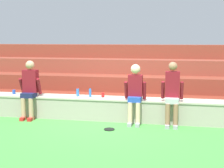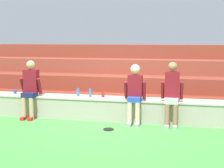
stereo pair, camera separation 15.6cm
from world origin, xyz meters
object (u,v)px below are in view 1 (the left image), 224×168
at_px(person_center, 172,92).
at_px(plastic_cup_middle, 14,92).
at_px(water_bottle_mid_right, 90,93).
at_px(water_bottle_mid_left, 78,92).
at_px(frisbee, 109,129).
at_px(plastic_cup_right_end, 103,95).
at_px(person_far_left, 30,87).
at_px(person_left_of_center, 135,92).

distance_m(person_center, plastic_cup_middle, 4.13).
distance_m(water_bottle_mid_right, water_bottle_mid_left, 0.34).
xyz_separation_m(water_bottle_mid_left, frisbee, (1.00, -0.88, -0.66)).
relative_size(water_bottle_mid_right, water_bottle_mid_left, 1.00).
bearing_deg(plastic_cup_right_end, person_far_left, -171.56).
height_order(person_far_left, water_bottle_mid_left, person_far_left).
height_order(person_center, plastic_cup_middle, person_center).
bearing_deg(person_center, frisbee, -156.15).
distance_m(person_far_left, person_center, 3.53).
xyz_separation_m(person_far_left, plastic_cup_middle, (-0.59, 0.27, -0.19)).
relative_size(water_bottle_mid_right, plastic_cup_middle, 1.99).
bearing_deg(person_left_of_center, person_center, 1.54).
height_order(person_far_left, plastic_cup_right_end, person_far_left).
xyz_separation_m(person_far_left, frisbee, (2.17, -0.61, -0.79)).
height_order(person_far_left, water_bottle_mid_right, person_far_left).
relative_size(water_bottle_mid_right, frisbee, 0.92).
bearing_deg(water_bottle_mid_right, water_bottle_mid_left, 174.52).
xyz_separation_m(person_center, water_bottle_mid_right, (-2.02, 0.25, -0.13)).
height_order(person_far_left, person_left_of_center, person_far_left).
bearing_deg(person_center, water_bottle_mid_left, 173.20).
xyz_separation_m(person_center, water_bottle_mid_left, (-2.36, 0.28, -0.13)).
xyz_separation_m(person_left_of_center, water_bottle_mid_right, (-1.16, 0.27, -0.11)).
height_order(plastic_cup_right_end, plastic_cup_middle, plastic_cup_right_end).
bearing_deg(person_left_of_center, water_bottle_mid_left, 168.53).
height_order(water_bottle_mid_right, frisbee, water_bottle_mid_right).
relative_size(person_far_left, water_bottle_mid_right, 6.64).
bearing_deg(water_bottle_mid_left, person_far_left, -167.01).
bearing_deg(person_center, water_bottle_mid_right, 172.98).
relative_size(person_left_of_center, person_center, 0.96).
height_order(water_bottle_mid_right, water_bottle_mid_left, water_bottle_mid_right).
bearing_deg(person_center, person_left_of_center, -178.46).
relative_size(plastic_cup_middle, frisbee, 0.46).
bearing_deg(plastic_cup_middle, person_far_left, -25.06).
distance_m(plastic_cup_middle, frisbee, 2.96).
bearing_deg(plastic_cup_right_end, plastic_cup_middle, 179.96).
distance_m(person_center, frisbee, 1.69).
bearing_deg(person_center, person_far_left, 179.84).
xyz_separation_m(plastic_cup_middle, frisbee, (2.76, -0.89, -0.61)).
distance_m(water_bottle_mid_left, plastic_cup_right_end, 0.66).
height_order(person_center, plastic_cup_right_end, person_center).
bearing_deg(person_far_left, plastic_cup_right_end, 8.44).
height_order(person_left_of_center, plastic_cup_middle, person_left_of_center).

